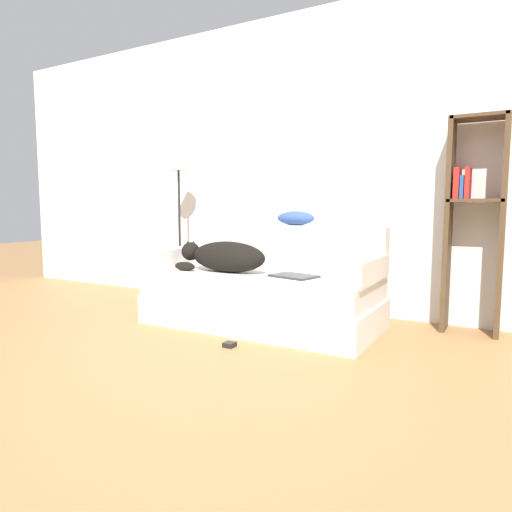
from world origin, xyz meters
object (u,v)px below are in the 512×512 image
object	(u,v)px
dog	(224,256)
laptop	(294,276)
bookshelf	(474,214)
couch	(262,300)
floor_lamp	(179,184)
throw_pillow	(296,218)
power_adapter	(230,345)

from	to	relation	value
dog	laptop	distance (m)	0.63
laptop	bookshelf	xyz separation A→B (m)	(1.17, 0.64, 0.47)
couch	dog	size ratio (longest dim) A/B	2.30
dog	floor_lamp	size ratio (longest dim) A/B	0.54
couch	throw_pillow	world-z (taller)	throw_pillow
floor_lamp	couch	bearing A→B (deg)	-20.46
floor_lamp	power_adapter	distance (m)	2.04
dog	bookshelf	world-z (taller)	bookshelf
throw_pillow	floor_lamp	xyz separation A→B (m)	(-1.30, 0.04, 0.32)
bookshelf	throw_pillow	bearing A→B (deg)	-172.36
laptop	power_adapter	size ratio (longest dim) A/B	5.03
couch	throw_pillow	bearing A→B (deg)	74.85
dog	power_adapter	xyz separation A→B (m)	(0.41, -0.55, -0.53)
dog	laptop	bearing A→B (deg)	2.42
dog	floor_lamp	world-z (taller)	floor_lamp
throw_pillow	floor_lamp	size ratio (longest dim) A/B	0.23
power_adapter	floor_lamp	bearing A→B (deg)	140.16
dog	bookshelf	bearing A→B (deg)	20.31
floor_lamp	power_adapter	world-z (taller)	floor_lamp
couch	floor_lamp	xyz separation A→B (m)	(-1.19, 0.45, 0.97)
couch	dog	bearing A→B (deg)	-166.12
dog	laptop	size ratio (longest dim) A/B	2.11
laptop	floor_lamp	bearing A→B (deg)	175.46
floor_lamp	dog	bearing A→B (deg)	-30.76
laptop	bookshelf	distance (m)	1.41
couch	dog	distance (m)	0.47
throw_pillow	bookshelf	world-z (taller)	bookshelf
dog	power_adapter	world-z (taller)	dog
laptop	power_adapter	xyz separation A→B (m)	(-0.21, -0.58, -0.41)
throw_pillow	couch	bearing A→B (deg)	-105.15
dog	throw_pillow	xyz separation A→B (m)	(0.42, 0.48, 0.31)
power_adapter	throw_pillow	bearing A→B (deg)	89.17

